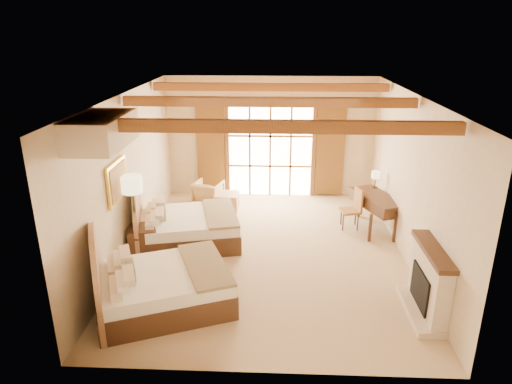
# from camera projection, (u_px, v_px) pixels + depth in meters

# --- Properties ---
(floor) EXTENTS (7.00, 7.00, 0.00)m
(floor) POSITION_uv_depth(u_px,v_px,m) (267.00, 252.00, 9.41)
(floor) COLOR #C9B289
(floor) RESTS_ON ground
(wall_back) EXTENTS (5.50, 0.00, 5.50)m
(wall_back) POSITION_uv_depth(u_px,v_px,m) (270.00, 137.00, 12.16)
(wall_back) COLOR beige
(wall_back) RESTS_ON ground
(wall_left) EXTENTS (0.00, 7.00, 7.00)m
(wall_left) POSITION_uv_depth(u_px,v_px,m) (128.00, 176.00, 8.98)
(wall_left) COLOR beige
(wall_left) RESTS_ON ground
(wall_right) EXTENTS (0.00, 7.00, 7.00)m
(wall_right) POSITION_uv_depth(u_px,v_px,m) (411.00, 180.00, 8.76)
(wall_right) COLOR beige
(wall_right) RESTS_ON ground
(ceiling) EXTENTS (7.00, 7.00, 0.00)m
(ceiling) POSITION_uv_depth(u_px,v_px,m) (269.00, 95.00, 8.32)
(ceiling) COLOR #B56E3D
(ceiling) RESTS_ON ground
(ceiling_beams) EXTENTS (5.39, 4.60, 0.18)m
(ceiling_beams) POSITION_uv_depth(u_px,v_px,m) (269.00, 102.00, 8.36)
(ceiling_beams) COLOR brown
(ceiling_beams) RESTS_ON ceiling
(french_doors) EXTENTS (3.95, 0.08, 2.60)m
(french_doors) POSITION_uv_depth(u_px,v_px,m) (270.00, 151.00, 12.22)
(french_doors) COLOR white
(french_doors) RESTS_ON ground
(fireplace) EXTENTS (0.46, 1.40, 1.16)m
(fireplace) POSITION_uv_depth(u_px,v_px,m) (428.00, 285.00, 7.25)
(fireplace) COLOR beige
(fireplace) RESTS_ON ground
(painting) EXTENTS (0.06, 0.95, 0.75)m
(painting) POSITION_uv_depth(u_px,v_px,m) (117.00, 181.00, 8.22)
(painting) COLOR yellow
(painting) RESTS_ON wall_left
(canopy_valance) EXTENTS (0.70, 1.40, 0.45)m
(canopy_valance) POSITION_uv_depth(u_px,v_px,m) (101.00, 131.00, 6.63)
(canopy_valance) COLOR beige
(canopy_valance) RESTS_ON ceiling
(bed_near) EXTENTS (2.66, 2.25, 1.39)m
(bed_near) POSITION_uv_depth(u_px,v_px,m) (154.00, 283.00, 7.47)
(bed_near) COLOR #4E2B1D
(bed_near) RESTS_ON floor
(bed_far) EXTENTS (2.43, 2.01, 1.38)m
(bed_far) POSITION_uv_depth(u_px,v_px,m) (180.00, 225.00, 9.68)
(bed_far) COLOR #4E2B1D
(bed_far) RESTS_ON floor
(nightstand) EXTENTS (0.70, 0.70, 0.66)m
(nightstand) POSITION_uv_depth(u_px,v_px,m) (142.00, 243.00, 9.08)
(nightstand) COLOR #4E2B1D
(nightstand) RESTS_ON floor
(floor_lamp) EXTENTS (0.38, 0.38, 1.80)m
(floor_lamp) POSITION_uv_depth(u_px,v_px,m) (132.00, 190.00, 8.44)
(floor_lamp) COLOR #372D19
(floor_lamp) RESTS_ON floor
(armchair) EXTENTS (0.85, 0.86, 0.64)m
(armchair) POSITION_uv_depth(u_px,v_px,m) (208.00, 193.00, 11.79)
(armchair) COLOR tan
(armchair) RESTS_ON floor
(ottoman) EXTENTS (0.60, 0.60, 0.42)m
(ottoman) POSITION_uv_depth(u_px,v_px,m) (227.00, 201.00, 11.57)
(ottoman) COLOR #A4694B
(ottoman) RESTS_ON floor
(desk) EXTENTS (1.13, 1.61, 0.80)m
(desk) POSITION_uv_depth(u_px,v_px,m) (376.00, 211.00, 10.38)
(desk) COLOR #4E2B1D
(desk) RESTS_ON floor
(desk_chair) EXTENTS (0.51, 0.50, 0.95)m
(desk_chair) POSITION_uv_depth(u_px,v_px,m) (351.00, 216.00, 10.46)
(desk_chair) COLOR #92602D
(desk_chair) RESTS_ON floor
(desk_lamp) EXTENTS (0.20, 0.20, 0.40)m
(desk_lamp) POSITION_uv_depth(u_px,v_px,m) (376.00, 175.00, 10.68)
(desk_lamp) COLOR #372D19
(desk_lamp) RESTS_ON desk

